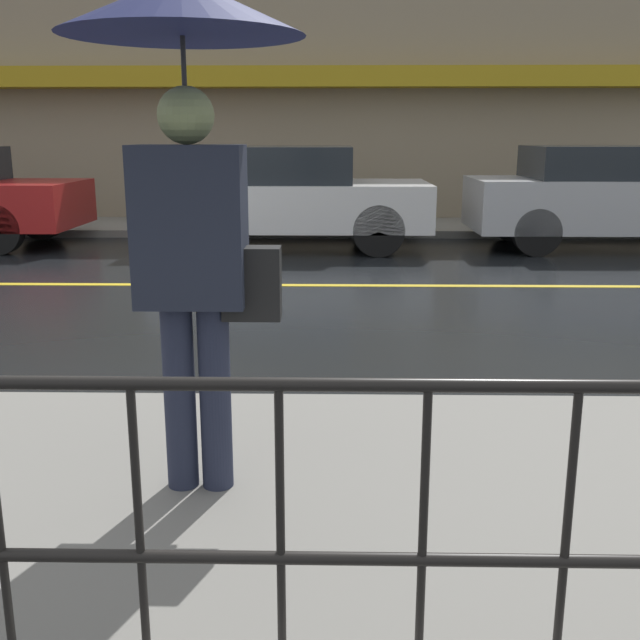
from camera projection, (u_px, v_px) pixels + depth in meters
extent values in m
plane|color=black|center=(136.00, 285.00, 8.28)|extent=(80.00, 80.00, 0.00)
cube|color=gray|center=(209.00, 227.00, 13.03)|extent=(28.00, 2.04, 0.12)
cube|color=gold|center=(136.00, 284.00, 8.28)|extent=(25.20, 0.12, 0.01)
cube|color=gray|center=(214.00, 72.00, 13.52)|extent=(28.00, 0.30, 5.43)
cube|color=#B79319|center=(211.00, 77.00, 13.14)|extent=(16.80, 0.55, 0.35)
cylinder|color=black|center=(0.00, 540.00, 2.00)|extent=(0.02, 0.02, 0.89)
cylinder|color=black|center=(140.00, 541.00, 1.99)|extent=(0.02, 0.02, 0.89)
cylinder|color=black|center=(281.00, 543.00, 1.98)|extent=(0.02, 0.02, 0.89)
cylinder|color=black|center=(422.00, 544.00, 1.97)|extent=(0.02, 0.02, 0.89)
cylinder|color=black|center=(565.00, 546.00, 1.97)|extent=(0.02, 0.02, 0.89)
cylinder|color=#23283D|center=(180.00, 397.00, 3.19)|extent=(0.13, 0.13, 0.81)
cylinder|color=#23283D|center=(215.00, 397.00, 3.19)|extent=(0.13, 0.13, 0.81)
cube|color=#232838|center=(190.00, 227.00, 3.01)|extent=(0.44, 0.26, 0.64)
sphere|color=#8D9A62|center=(186.00, 115.00, 2.91)|extent=(0.22, 0.22, 0.22)
cylinder|color=#262628|center=(187.00, 134.00, 2.92)|extent=(0.02, 0.02, 0.73)
cone|color=#191E4C|center=(181.00, 6.00, 2.81)|extent=(0.94, 0.94, 0.21)
cube|color=black|center=(252.00, 283.00, 3.06)|extent=(0.24, 0.12, 0.30)
cylinder|color=black|center=(42.00, 217.00, 11.82)|extent=(0.71, 0.22, 0.71)
cube|color=silver|center=(291.00, 205.00, 10.91)|extent=(3.97, 1.91, 0.65)
cube|color=#1E2328|center=(280.00, 164.00, 10.77)|extent=(2.07, 1.76, 0.51)
cylinder|color=black|center=(373.00, 217.00, 11.77)|extent=(0.70, 0.22, 0.70)
cylinder|color=black|center=(379.00, 231.00, 10.13)|extent=(0.70, 0.22, 0.70)
cylinder|color=black|center=(217.00, 217.00, 11.82)|extent=(0.70, 0.22, 0.70)
cylinder|color=black|center=(198.00, 230.00, 10.18)|extent=(0.70, 0.22, 0.70)
cube|color=#B2B5BA|center=(611.00, 204.00, 10.81)|extent=(4.02, 1.71, 0.73)
cube|color=#1E2328|center=(604.00, 162.00, 10.67)|extent=(2.09, 1.57, 0.46)
cylinder|color=black|center=(512.00, 220.00, 11.63)|extent=(0.65, 0.22, 0.65)
cylinder|color=black|center=(537.00, 232.00, 10.19)|extent=(0.65, 0.22, 0.65)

